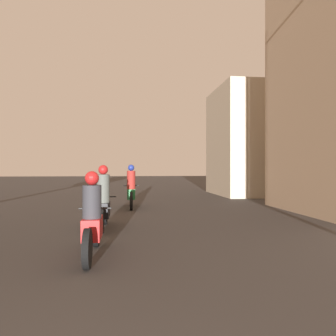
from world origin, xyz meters
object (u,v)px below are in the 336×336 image
(motorcycle_black, at_px, (103,203))
(building_right_far, at_px, (266,142))
(motorcycle_red, at_px, (92,222))
(motorcycle_green, at_px, (131,190))

(motorcycle_black, bearing_deg, building_right_far, 51.43)
(motorcycle_black, bearing_deg, motorcycle_red, -87.14)
(motorcycle_green, bearing_deg, motorcycle_red, -90.65)
(motorcycle_red, height_order, building_right_far, building_right_far)
(motorcycle_red, xyz_separation_m, motorcycle_black, (-0.01, 2.61, 0.04))
(motorcycle_red, xyz_separation_m, building_right_far, (8.49, 12.30, 2.41))
(motorcycle_black, relative_size, motorcycle_green, 0.85)
(motorcycle_green, xyz_separation_m, building_right_far, (7.77, 5.48, 2.35))
(motorcycle_red, xyz_separation_m, motorcycle_green, (0.72, 6.81, 0.06))
(motorcycle_green, height_order, building_right_far, building_right_far)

